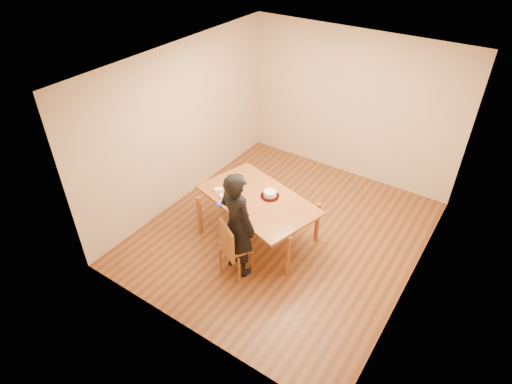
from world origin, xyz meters
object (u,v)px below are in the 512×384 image
Objects in this scene: cake_plate at (270,196)px; dining_table at (258,200)px; cake at (270,194)px; dining_chair at (236,247)px; person at (237,225)px.

dining_table is at bearing -131.18° from cake_plate.
dining_table is 0.19m from cake_plate.
cake is at bearing 0.00° from cake_plate.
dining_table is 6.27× the size of cake_plate.
dining_chair is 1.32× the size of cake_plate.
dining_chair is at bearing -88.33° from cake_plate.
dining_table reaches higher than dining_chair.
dining_table is 0.84m from dining_chair.
cake is at bearing 121.56° from dining_chair.
dining_table is at bearing 130.84° from dining_chair.
cake is (0.00, 0.00, 0.04)m from cake_plate.
cake_plate reaches higher than dining_table.
person is (-0.00, 0.04, 0.37)m from dining_chair.
dining_chair is 0.97m from cake_plate.
cake is 0.12× the size of person.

